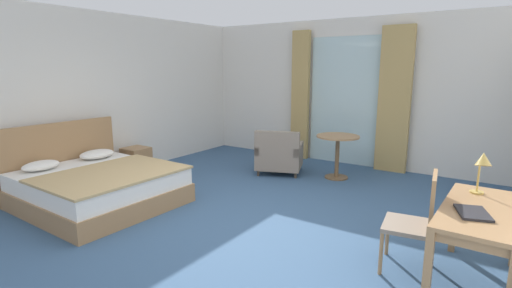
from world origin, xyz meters
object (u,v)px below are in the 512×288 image
at_px(desk_chair, 418,218).
at_px(armchair_by_window, 279,156).
at_px(nightstand, 136,161).
at_px(closed_book, 473,213).
at_px(round_cafe_table, 338,146).
at_px(writing_desk, 481,218).
at_px(bed, 97,185).
at_px(desk_lamp, 483,163).

bearing_deg(desk_chair, armchair_by_window, 141.82).
height_order(nightstand, closed_book, closed_book).
xyz_separation_m(armchair_by_window, round_cafe_table, (0.99, 0.29, 0.24)).
bearing_deg(closed_book, nightstand, 150.87).
bearing_deg(writing_desk, bed, -172.54).
distance_m(closed_book, armchair_by_window, 4.08).
bearing_deg(round_cafe_table, armchair_by_window, -163.59).
bearing_deg(round_cafe_table, desk_chair, -53.89).
bearing_deg(bed, nightstand, 121.28).
height_order(nightstand, desk_lamp, desk_lamp).
height_order(armchair_by_window, round_cafe_table, armchair_by_window).
relative_size(bed, nightstand, 4.18).
bearing_deg(closed_book, desk_chair, 135.90).
relative_size(nightstand, desk_lamp, 1.11).
xyz_separation_m(closed_book, round_cafe_table, (-2.27, 2.71, -0.19)).
bearing_deg(writing_desk, armchair_by_window, 146.09).
relative_size(nightstand, round_cafe_table, 0.64).
distance_m(bed, desk_chair, 4.15).
bearing_deg(nightstand, desk_chair, -8.33).
bearing_deg(armchair_by_window, round_cafe_table, 16.41).
relative_size(desk_lamp, closed_book, 1.31).
distance_m(nightstand, desk_lamp, 5.43).
bearing_deg(round_cafe_table, nightstand, -149.93).
xyz_separation_m(desk_lamp, round_cafe_table, (-2.27, 2.18, -0.49)).
distance_m(bed, writing_desk, 4.65).
height_order(desk_lamp, armchair_by_window, desk_lamp).
distance_m(nightstand, desk_chair, 4.97).
xyz_separation_m(nightstand, desk_lamp, (5.35, -0.40, 0.81)).
bearing_deg(round_cafe_table, bed, -126.12).
distance_m(desk_chair, round_cafe_table, 3.10).
height_order(closed_book, armchair_by_window, armchair_by_window).
relative_size(bed, armchair_by_window, 1.99).
bearing_deg(desk_lamp, writing_desk, -81.31).
xyz_separation_m(desk_lamp, armchair_by_window, (-3.26, 1.89, -0.73)).
xyz_separation_m(nightstand, desk_chair, (4.91, -0.72, 0.29)).
distance_m(desk_chair, armchair_by_window, 3.59).
xyz_separation_m(bed, writing_desk, (4.59, 0.60, 0.36)).
relative_size(bed, closed_book, 6.07).
xyz_separation_m(writing_desk, closed_book, (-0.05, -0.19, 0.10)).
relative_size(writing_desk, round_cafe_table, 1.80).
xyz_separation_m(bed, armchair_by_window, (1.29, 2.83, 0.04)).
distance_m(writing_desk, desk_chair, 0.51).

